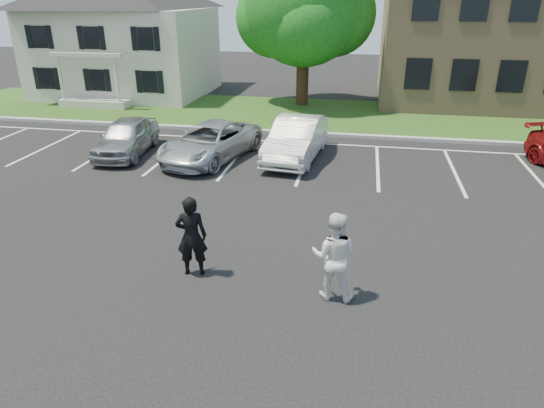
# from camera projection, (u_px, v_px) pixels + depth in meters

# --- Properties ---
(ground_plane) EXTENTS (90.00, 90.00, 0.00)m
(ground_plane) POSITION_uv_depth(u_px,v_px,m) (264.00, 267.00, 11.76)
(ground_plane) COLOR black
(ground_plane) RESTS_ON ground
(curb) EXTENTS (40.00, 0.30, 0.15)m
(curb) POSITION_uv_depth(u_px,v_px,m) (315.00, 134.00, 22.54)
(curb) COLOR gray
(curb) RESTS_ON ground
(grass_strip) EXTENTS (44.00, 8.00, 0.08)m
(grass_strip) POSITION_uv_depth(u_px,v_px,m) (323.00, 115.00, 26.15)
(grass_strip) COLOR #164112
(grass_strip) RESTS_ON ground
(stall_lines) EXTENTS (34.00, 5.36, 0.01)m
(stall_lines) POSITION_uv_depth(u_px,v_px,m) (342.00, 157.00, 19.58)
(stall_lines) COLOR silver
(stall_lines) RESTS_ON ground
(house) EXTENTS (10.30, 9.22, 7.60)m
(house) POSITION_uv_depth(u_px,v_px,m) (124.00, 32.00, 30.39)
(house) COLOR #BCB29A
(house) RESTS_ON ground
(tree) EXTENTS (7.80, 7.20, 8.80)m
(tree) POSITION_uv_depth(u_px,v_px,m) (306.00, 8.00, 26.49)
(tree) COLOR black
(tree) RESTS_ON ground
(man_black_suit) EXTENTS (0.80, 0.61, 1.96)m
(man_black_suit) POSITION_uv_depth(u_px,v_px,m) (191.00, 236.00, 11.14)
(man_black_suit) COLOR black
(man_black_suit) RESTS_ON ground
(man_white_shirt) EXTENTS (1.02, 0.81, 2.00)m
(man_white_shirt) POSITION_uv_depth(u_px,v_px,m) (334.00, 256.00, 10.26)
(man_white_shirt) COLOR silver
(man_white_shirt) RESTS_ON ground
(car_silver_west) EXTENTS (2.11, 4.41, 1.46)m
(car_silver_west) POSITION_uv_depth(u_px,v_px,m) (126.00, 137.00, 19.71)
(car_silver_west) COLOR #A1A2A6
(car_silver_west) RESTS_ON ground
(car_silver_minivan) EXTENTS (3.62, 5.50, 1.41)m
(car_silver_minivan) POSITION_uv_depth(u_px,v_px,m) (210.00, 142.00, 19.13)
(car_silver_minivan) COLOR #AFB2B8
(car_silver_minivan) RESTS_ON ground
(car_white_sedan) EXTENTS (2.16, 5.02, 1.61)m
(car_white_sedan) POSITION_uv_depth(u_px,v_px,m) (296.00, 139.00, 19.16)
(car_white_sedan) COLOR silver
(car_white_sedan) RESTS_ON ground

